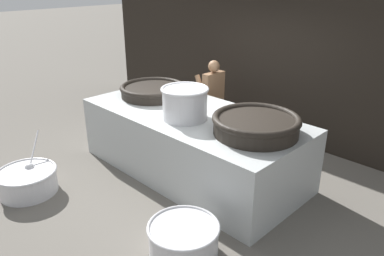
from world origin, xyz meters
name	(u,v)px	position (x,y,z in m)	size (l,w,h in m)	color
ground_plane	(192,170)	(0.00, 0.00, 0.00)	(60.00, 60.00, 0.00)	#666059
back_wall	(279,37)	(0.00, 2.30, 1.91)	(9.58, 0.24, 3.82)	black
hearth_platform	(192,143)	(0.00, 0.00, 0.51)	(3.64, 1.69, 1.01)	#B2B7B7
giant_wok_near	(153,90)	(-1.10, 0.12, 1.12)	(1.15, 1.15, 0.21)	black
giant_wok_far	(256,124)	(1.18, 0.03, 1.15)	(1.19, 1.19, 0.26)	black
stock_pot	(185,103)	(0.09, -0.24, 1.26)	(0.71, 0.71, 0.48)	silver
cook	(213,98)	(-0.64, 1.20, 0.84)	(0.36, 0.56, 1.55)	#8C6647
prep_bowl_vegetables	(28,180)	(-1.26, -2.18, 0.20)	(0.95, 0.92, 0.72)	silver
prep_bowl_meat	(184,239)	(1.35, -1.49, 0.22)	(0.84, 0.84, 0.41)	silver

